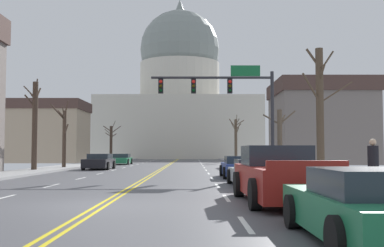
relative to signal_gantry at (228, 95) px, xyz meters
The scene contains 19 objects.
ground 18.46m from the signal_gantry, 105.64° to the right, with size 20.00×180.00×0.20m.
signal_gantry is the anchor object (origin of this frame).
capitol_building 62.44m from the signal_gantry, 94.42° to the left, with size 30.31×21.92×31.76m.
sedan_near_00 6.06m from the signal_gantry, 86.70° to the right, with size 1.95×4.50×1.19m.
sedan_near_01 11.10m from the signal_gantry, 88.22° to the right, with size 2.18×4.31×1.11m.
pickup_truck_near_02 16.91m from the signal_gantry, 89.33° to the right, with size 2.40×5.72×1.63m.
sedan_near_03 22.81m from the signal_gantry, 88.94° to the right, with size 1.96×4.57×1.20m.
sedan_oncoming_00 13.00m from the signal_gantry, 142.93° to the left, with size 2.09×4.51×1.23m.
sedan_oncoming_01 23.40m from the signal_gantry, 115.84° to the left, with size 2.09×4.61×1.14m.
flank_building_01 35.21m from the signal_gantry, 125.09° to the left, with size 8.87×7.84×7.70m.
flank_building_02 25.96m from the signal_gantry, 61.91° to the left, with size 10.54×10.36×9.30m.
bare_tree_00 29.48m from the signal_gantry, 83.67° to the left, with size 1.99×1.73×5.85m.
bare_tree_01 14.08m from the signal_gantry, 166.20° to the left, with size 1.29×2.23×6.37m.
bare_tree_02 8.97m from the signal_gantry, 65.39° to the right, with size 2.59×1.36×6.21m.
bare_tree_03 36.63m from the signal_gantry, 111.58° to the left, with size 2.47×1.67×5.39m.
bare_tree_04 36.39m from the signal_gantry, 83.95° to the left, with size 1.59×1.89×5.74m.
bare_tree_05 15.45m from the signal_gantry, 147.14° to the left, with size 1.63×1.92×5.40m.
bare_tree_06 5.73m from the signal_gantry, 40.10° to the left, with size 2.35×1.53×4.26m.
pedestrian_01 15.90m from the signal_gantry, 77.27° to the right, with size 0.35×0.34×1.71m.
Camera 1 is at (2.43, -12.72, 1.47)m, focal length 43.65 mm.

